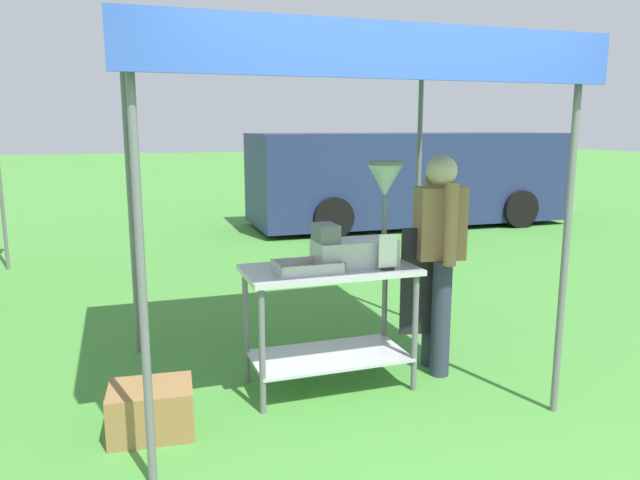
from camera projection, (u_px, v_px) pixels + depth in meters
name	position (u px, v px, depth m)	size (l,w,h in m)	color
ground_plane	(225.00, 252.00, 8.76)	(70.00, 70.00, 0.00)	#478E38
stall_canopy	(325.00, 61.00, 3.92)	(2.70, 2.13, 2.32)	slate
donut_cart	(329.00, 302.00, 4.12)	(1.17, 0.60, 0.86)	#B7B7BC
donut_tray	(308.00, 268.00, 3.96)	(0.44, 0.27, 0.07)	#B7B7BC
donut_fryer	(362.00, 228.00, 4.11)	(0.63, 0.28, 0.71)	#B7B7BC
menu_sign	(388.00, 255.00, 3.99)	(0.13, 0.05, 0.24)	black
vendor	(438.00, 252.00, 4.36)	(0.46, 0.54, 1.61)	#2D3347
supply_crate	(151.00, 410.00, 3.56)	(0.52, 0.41, 0.30)	olive
van_navy	(408.00, 177.00, 11.12)	(5.80, 2.17, 1.69)	navy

